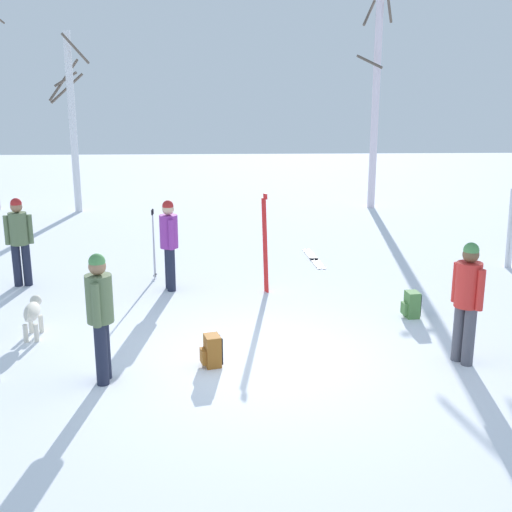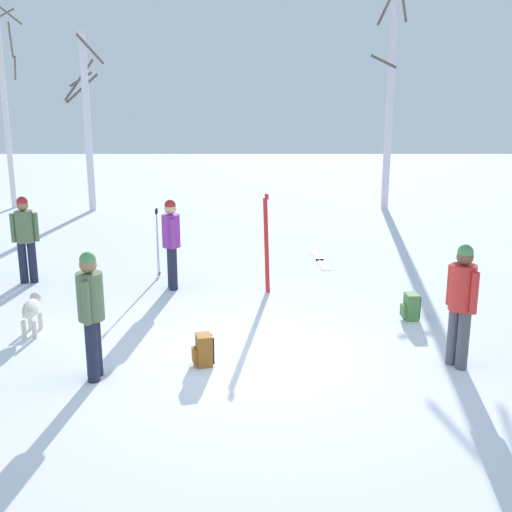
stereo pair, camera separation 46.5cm
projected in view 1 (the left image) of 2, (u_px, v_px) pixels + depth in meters
The scene contains 14 objects.
ground_plane at pixel (263, 360), 8.87m from camera, with size 60.00×60.00×0.00m, color white.
person_0 at pixel (169, 239), 11.79m from camera, with size 0.34×0.50×1.72m.
person_1 at pixel (19, 236), 12.03m from camera, with size 0.51×0.34×1.72m.
person_2 at pixel (467, 295), 8.56m from camera, with size 0.34×0.47×1.72m.
person_3 at pixel (100, 310), 7.99m from camera, with size 0.34×0.52×1.72m.
dog at pixel (33, 312), 9.65m from camera, with size 0.28×0.90×0.57m.
ski_pair_planted_0 at pixel (511, 227), 13.30m from camera, with size 0.16×0.07×1.79m.
ski_pair_planted_1 at pixel (265, 244), 11.69m from camera, with size 0.13×0.22×1.86m.
ski_pair_lying_0 at pixel (314, 259), 14.20m from camera, with size 0.30×1.70×0.05m.
ski_poles_0 at pixel (154, 242), 12.56m from camera, with size 0.07×0.22×1.41m.
backpack_0 at pixel (411, 305), 10.52m from camera, with size 0.30×0.28×0.44m.
backpack_1 at pixel (212, 351), 8.64m from camera, with size 0.33×0.30×0.44m.
birch_tree_1 at pixel (72, 119), 19.09m from camera, with size 1.35×1.35×5.37m.
birch_tree_2 at pixel (377, 80), 19.50m from camera, with size 1.45×1.31×7.63m.
Camera 1 is at (-0.46, -8.20, 3.66)m, focal length 44.39 mm.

